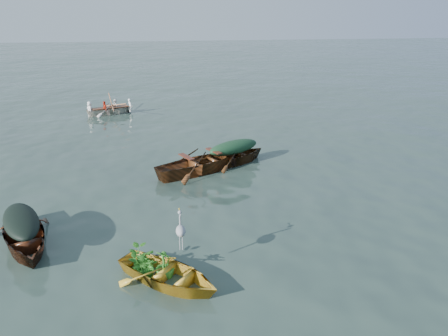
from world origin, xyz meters
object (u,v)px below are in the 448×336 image
(dark_covered_boat, at_px, (25,245))
(heron, at_px, (181,237))
(open_wooden_boat, at_px, (201,172))
(rowed_boat, at_px, (111,114))
(green_tarp_boat, at_px, (233,164))
(yellow_dinghy, at_px, (169,283))

(dark_covered_boat, xyz_separation_m, heron, (3.88, -1.76, 0.88))
(dark_covered_boat, xyz_separation_m, open_wooden_boat, (4.96, 4.53, 0.00))
(open_wooden_boat, height_order, rowed_boat, open_wooden_boat)
(open_wooden_boat, bearing_deg, dark_covered_boat, 106.28)
(green_tarp_boat, bearing_deg, heron, 132.64)
(yellow_dinghy, xyz_separation_m, green_tarp_boat, (2.75, 7.46, 0.00))
(green_tarp_boat, xyz_separation_m, heron, (-2.43, -7.01, 0.88))
(dark_covered_boat, relative_size, green_tarp_boat, 0.99)
(yellow_dinghy, distance_m, green_tarp_boat, 7.95)
(heron, bearing_deg, open_wooden_boat, 31.24)
(dark_covered_boat, distance_m, rowed_boat, 14.55)
(open_wooden_boat, distance_m, heron, 6.44)
(heron, bearing_deg, rowed_boat, 51.45)
(dark_covered_boat, distance_m, heron, 4.35)
(yellow_dinghy, relative_size, heron, 3.41)
(yellow_dinghy, distance_m, heron, 1.04)
(open_wooden_boat, bearing_deg, rowed_boat, -3.87)
(yellow_dinghy, bearing_deg, heron, 5.19)
(dark_covered_boat, bearing_deg, rowed_boat, 65.08)
(yellow_dinghy, height_order, dark_covered_boat, dark_covered_boat)
(green_tarp_boat, height_order, open_wooden_boat, open_wooden_boat)
(yellow_dinghy, bearing_deg, green_tarp_boat, 20.76)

